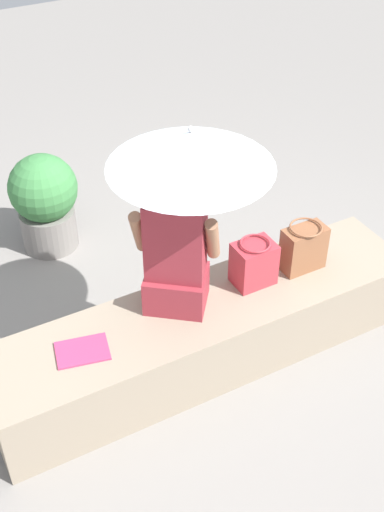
% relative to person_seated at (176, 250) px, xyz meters
% --- Properties ---
extents(ground_plane, '(14.00, 14.00, 0.00)m').
position_rel_person_seated_xyz_m(ground_plane, '(-0.15, 0.10, -0.84)').
color(ground_plane, gray).
extents(stone_bench, '(2.62, 0.59, 0.45)m').
position_rel_person_seated_xyz_m(stone_bench, '(-0.15, 0.10, -0.61)').
color(stone_bench, gray).
rests_on(stone_bench, ground).
extents(person_seated, '(0.49, 0.45, 0.90)m').
position_rel_person_seated_xyz_m(person_seated, '(0.00, 0.00, 0.00)').
color(person_seated, '#992D38').
rests_on(person_seated, stone_bench).
extents(parasol, '(0.84, 0.84, 1.15)m').
position_rel_person_seated_xyz_m(parasol, '(-0.05, 0.08, 0.64)').
color(parasol, '#B7B7BC').
rests_on(parasol, stone_bench).
extents(handbag_black, '(0.24, 0.18, 0.29)m').
position_rel_person_seated_xyz_m(handbag_black, '(-0.49, 0.05, -0.25)').
color(handbag_black, '#B2333D').
rests_on(handbag_black, stone_bench).
extents(tote_bag_canvas, '(0.27, 0.20, 0.31)m').
position_rel_person_seated_xyz_m(tote_bag_canvas, '(-0.82, 0.08, -0.24)').
color(tote_bag_canvas, brown).
rests_on(tote_bag_canvas, stone_bench).
extents(magazine, '(0.32, 0.26, 0.01)m').
position_rel_person_seated_xyz_m(magazine, '(0.62, 0.10, -0.38)').
color(magazine, '#D83866').
rests_on(magazine, stone_bench).
extents(planter_near, '(0.49, 0.49, 0.74)m').
position_rel_person_seated_xyz_m(planter_near, '(0.30, -1.47, -0.44)').
color(planter_near, gray).
rests_on(planter_near, ground).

